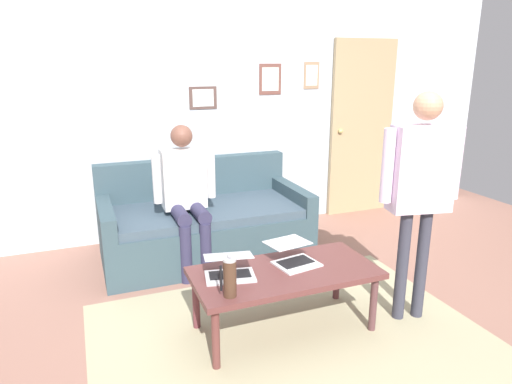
# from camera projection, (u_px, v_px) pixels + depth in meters

# --- Properties ---
(ground_plane) EXTENTS (7.68, 7.68, 0.00)m
(ground_plane) POSITION_uv_depth(u_px,v_px,m) (301.00, 329.00, 3.20)
(ground_plane) COLOR #9B6A5A
(area_rug) EXTENTS (2.60, 1.86, 0.01)m
(area_rug) POSITION_uv_depth(u_px,v_px,m) (290.00, 336.00, 3.11)
(area_rug) COLOR tan
(area_rug) RESTS_ON ground_plane
(back_wall) EXTENTS (7.04, 0.11, 2.70)m
(back_wall) POSITION_uv_depth(u_px,v_px,m) (209.00, 106.00, 4.79)
(back_wall) COLOR silver
(back_wall) RESTS_ON ground_plane
(interior_door) EXTENTS (0.82, 0.09, 2.05)m
(interior_door) POSITION_uv_depth(u_px,v_px,m) (361.00, 129.00, 5.45)
(interior_door) COLOR tan
(interior_door) RESTS_ON ground_plane
(couch) EXTENTS (1.89, 0.94, 0.88)m
(couch) POSITION_uv_depth(u_px,v_px,m) (204.00, 225.00, 4.36)
(couch) COLOR #374D55
(couch) RESTS_ON ground_plane
(coffee_table) EXTENTS (1.25, 0.60, 0.45)m
(coffee_table) POSITION_uv_depth(u_px,v_px,m) (285.00, 276.00, 3.09)
(coffee_table) COLOR brown
(coffee_table) RESTS_ON ground_plane
(laptop_left) EXTENTS (0.37, 0.35, 0.13)m
(laptop_left) POSITION_uv_depth(u_px,v_px,m) (229.00, 269.00, 3.00)
(laptop_left) COLOR silver
(laptop_left) RESTS_ON coffee_table
(laptop_center) EXTENTS (0.34, 0.39, 0.13)m
(laptop_center) POSITION_uv_depth(u_px,v_px,m) (293.00, 256.00, 3.18)
(laptop_center) COLOR silver
(laptop_center) RESTS_ON coffee_table
(french_press) EXTENTS (0.10, 0.08, 0.27)m
(french_press) POSITION_uv_depth(u_px,v_px,m) (230.00, 277.00, 2.71)
(french_press) COLOR #4C3323
(french_press) RESTS_ON coffee_table
(person_standing) EXTENTS (0.57, 0.26, 1.62)m
(person_standing) POSITION_uv_depth(u_px,v_px,m) (421.00, 179.00, 3.07)
(person_standing) COLOR #373846
(person_standing) RESTS_ON ground_plane
(person_seated) EXTENTS (0.55, 0.51, 1.28)m
(person_seated) POSITION_uv_depth(u_px,v_px,m) (186.00, 190.00, 3.96)
(person_seated) COLOR #312E4C
(person_seated) RESTS_ON ground_plane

